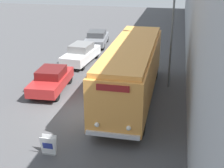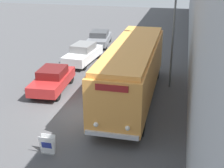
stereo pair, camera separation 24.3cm
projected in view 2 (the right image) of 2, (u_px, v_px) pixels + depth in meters
ground_plane at (84, 111)px, 17.21m from camera, size 80.00×80.00×0.00m
building_wall_right at (195, 9)px, 23.44m from camera, size 0.30×60.00×8.58m
vintage_bus at (132, 69)px, 17.98m from camera, size 2.56×10.70×3.37m
sign_board at (47, 145)px, 13.36m from camera, size 0.65×0.33×0.88m
streetlamp at (175, 12)px, 18.69m from camera, size 0.36×0.36×7.71m
parked_car_near at (52, 79)px, 19.68m from camera, size 2.06×4.32×1.46m
parked_car_mid at (83, 53)px, 24.94m from camera, size 2.13×4.67×1.55m
parked_car_far at (99, 38)px, 29.95m from camera, size 2.28×4.55×1.40m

